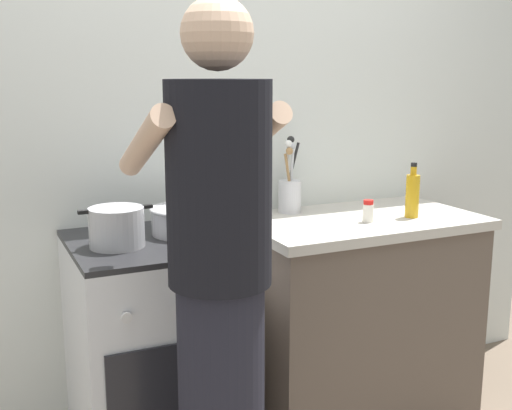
% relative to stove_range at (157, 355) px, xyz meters
% --- Properties ---
extents(back_wall, '(3.20, 0.10, 2.50)m').
position_rel_stove_range_xyz_m(back_wall, '(0.55, 0.35, 0.80)').
color(back_wall, silver).
rests_on(back_wall, ground).
extents(countertop, '(1.00, 0.60, 0.90)m').
position_rel_stove_range_xyz_m(countertop, '(0.90, 0.00, 0.00)').
color(countertop, brown).
rests_on(countertop, ground).
extents(stove_range, '(0.60, 0.62, 0.90)m').
position_rel_stove_range_xyz_m(stove_range, '(0.00, 0.00, 0.00)').
color(stove_range, silver).
rests_on(stove_range, ground).
extents(pot, '(0.26, 0.19, 0.14)m').
position_rel_stove_range_xyz_m(pot, '(-0.14, -0.04, 0.52)').
color(pot, '#B2B2B7').
rests_on(pot, stove_range).
extents(mixing_bowl, '(0.27, 0.27, 0.10)m').
position_rel_stove_range_xyz_m(mixing_bowl, '(0.14, 0.04, 0.51)').
color(mixing_bowl, '#B7B7BC').
rests_on(mixing_bowl, stove_range).
extents(utensil_crock, '(0.10, 0.10, 0.33)m').
position_rel_stove_range_xyz_m(utensil_crock, '(0.67, 0.21, 0.54)').
color(utensil_crock, silver).
rests_on(utensil_crock, countertop).
extents(spice_bottle, '(0.04, 0.04, 0.09)m').
position_rel_stove_range_xyz_m(spice_bottle, '(0.87, -0.09, 0.49)').
color(spice_bottle, silver).
rests_on(spice_bottle, countertop).
extents(oil_bottle, '(0.06, 0.06, 0.23)m').
position_rel_stove_range_xyz_m(oil_bottle, '(1.09, -0.09, 0.55)').
color(oil_bottle, gold).
rests_on(oil_bottle, countertop).
extents(person, '(0.41, 0.50, 1.70)m').
position_rel_stove_range_xyz_m(person, '(0.04, -0.55, 0.41)').
color(person, black).
rests_on(person, ground).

